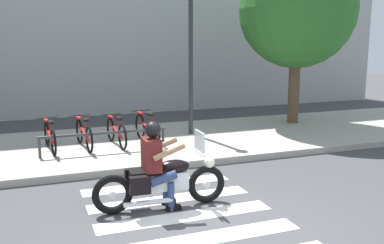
{
  "coord_description": "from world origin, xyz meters",
  "views": [
    {
      "loc": [
        -2.39,
        -5.11,
        2.68
      ],
      "look_at": [
        0.66,
        2.98,
        1.04
      ],
      "focal_mm": 40.37,
      "sensor_mm": 36.0,
      "label": 1
    }
  ],
  "objects_px": {
    "bicycle_2": "(116,132)",
    "bicycle_1": "(84,134)",
    "motorcycle": "(162,181)",
    "rider": "(157,159)",
    "bike_rack": "(104,135)",
    "bicycle_0": "(50,137)",
    "tree_near_rack": "(297,10)",
    "street_lamp": "(191,45)",
    "bicycle_3": "(147,129)"
  },
  "relations": [
    {
      "from": "rider",
      "to": "street_lamp",
      "type": "height_order",
      "value": "street_lamp"
    },
    {
      "from": "rider",
      "to": "bicycle_3",
      "type": "height_order",
      "value": "rider"
    },
    {
      "from": "bicycle_3",
      "to": "bicycle_0",
      "type": "bearing_deg",
      "value": 179.98
    },
    {
      "from": "bike_rack",
      "to": "street_lamp",
      "type": "xyz_separation_m",
      "value": [
        2.56,
        1.2,
        2.01
      ]
    },
    {
      "from": "bicycle_3",
      "to": "bicycle_1",
      "type": "bearing_deg",
      "value": 179.97
    },
    {
      "from": "bicycle_2",
      "to": "bicycle_3",
      "type": "relative_size",
      "value": 0.96
    },
    {
      "from": "bicycle_1",
      "to": "bike_rack",
      "type": "distance_m",
      "value": 0.68
    },
    {
      "from": "bicycle_1",
      "to": "street_lamp",
      "type": "relative_size",
      "value": 0.4
    },
    {
      "from": "bicycle_3",
      "to": "tree_near_rack",
      "type": "bearing_deg",
      "value": 11.92
    },
    {
      "from": "motorcycle",
      "to": "street_lamp",
      "type": "distance_m",
      "value": 5.45
    },
    {
      "from": "bicycle_2",
      "to": "bicycle_3",
      "type": "distance_m",
      "value": 0.77
    },
    {
      "from": "bicycle_0",
      "to": "tree_near_rack",
      "type": "height_order",
      "value": "tree_near_rack"
    },
    {
      "from": "rider",
      "to": "bicycle_1",
      "type": "bearing_deg",
      "value": 99.95
    },
    {
      "from": "bicycle_2",
      "to": "bike_rack",
      "type": "bearing_deg",
      "value": -124.71
    },
    {
      "from": "rider",
      "to": "bicycle_1",
      "type": "relative_size",
      "value": 0.86
    },
    {
      "from": "motorcycle",
      "to": "bicycle_2",
      "type": "height_order",
      "value": "motorcycle"
    },
    {
      "from": "bike_rack",
      "to": "street_lamp",
      "type": "height_order",
      "value": "street_lamp"
    },
    {
      "from": "motorcycle",
      "to": "bicycle_0",
      "type": "relative_size",
      "value": 1.36
    },
    {
      "from": "bicycle_0",
      "to": "street_lamp",
      "type": "bearing_deg",
      "value": 9.86
    },
    {
      "from": "bicycle_0",
      "to": "bicycle_1",
      "type": "bearing_deg",
      "value": 0.01
    },
    {
      "from": "rider",
      "to": "bicycle_2",
      "type": "bearing_deg",
      "value": 88.66
    },
    {
      "from": "motorcycle",
      "to": "bike_rack",
      "type": "relative_size",
      "value": 0.76
    },
    {
      "from": "bicycle_3",
      "to": "bike_rack",
      "type": "bearing_deg",
      "value": -154.36
    },
    {
      "from": "bike_rack",
      "to": "tree_near_rack",
      "type": "height_order",
      "value": "tree_near_rack"
    },
    {
      "from": "rider",
      "to": "tree_near_rack",
      "type": "height_order",
      "value": "tree_near_rack"
    },
    {
      "from": "rider",
      "to": "bicycle_1",
      "type": "height_order",
      "value": "rider"
    },
    {
      "from": "street_lamp",
      "to": "tree_near_rack",
      "type": "bearing_deg",
      "value": 6.43
    },
    {
      "from": "street_lamp",
      "to": "bicycle_0",
      "type": "bearing_deg",
      "value": -170.14
    },
    {
      "from": "rider",
      "to": "bicycle_1",
      "type": "xyz_separation_m",
      "value": [
        -0.68,
        3.87,
        -0.33
      ]
    },
    {
      "from": "bicycle_3",
      "to": "bike_rack",
      "type": "xyz_separation_m",
      "value": [
        -1.15,
        -0.55,
        0.05
      ]
    },
    {
      "from": "bicycle_2",
      "to": "bicycle_1",
      "type": "bearing_deg",
      "value": -179.99
    },
    {
      "from": "tree_near_rack",
      "to": "motorcycle",
      "type": "bearing_deg",
      "value": -139.38
    },
    {
      "from": "bicycle_2",
      "to": "bicycle_3",
      "type": "bearing_deg",
      "value": -0.07
    },
    {
      "from": "motorcycle",
      "to": "rider",
      "type": "xyz_separation_m",
      "value": [
        -0.08,
        0.01,
        0.37
      ]
    },
    {
      "from": "bicycle_1",
      "to": "tree_near_rack",
      "type": "height_order",
      "value": "tree_near_rack"
    },
    {
      "from": "bicycle_3",
      "to": "street_lamp",
      "type": "distance_m",
      "value": 2.58
    },
    {
      "from": "bicycle_2",
      "to": "tree_near_rack",
      "type": "bearing_deg",
      "value": 10.35
    },
    {
      "from": "motorcycle",
      "to": "rider",
      "type": "bearing_deg",
      "value": 175.11
    },
    {
      "from": "bicycle_0",
      "to": "bike_rack",
      "type": "height_order",
      "value": "bicycle_0"
    },
    {
      "from": "bicycle_0",
      "to": "bicycle_2",
      "type": "height_order",
      "value": "bicycle_0"
    },
    {
      "from": "bicycle_2",
      "to": "tree_near_rack",
      "type": "height_order",
      "value": "tree_near_rack"
    },
    {
      "from": "bicycle_1",
      "to": "bike_rack",
      "type": "relative_size",
      "value": 0.58
    },
    {
      "from": "bike_rack",
      "to": "bicycle_0",
      "type": "bearing_deg",
      "value": 154.35
    },
    {
      "from": "bicycle_1",
      "to": "street_lamp",
      "type": "bearing_deg",
      "value": 12.36
    },
    {
      "from": "rider",
      "to": "street_lamp",
      "type": "distance_m",
      "value": 5.35
    },
    {
      "from": "motorcycle",
      "to": "bicycle_0",
      "type": "xyz_separation_m",
      "value": [
        -1.53,
        3.88,
        0.03
      ]
    },
    {
      "from": "bicycle_1",
      "to": "bike_rack",
      "type": "xyz_separation_m",
      "value": [
        0.39,
        -0.55,
        0.06
      ]
    },
    {
      "from": "motorcycle",
      "to": "bike_rack",
      "type": "bearing_deg",
      "value": 96.37
    },
    {
      "from": "motorcycle",
      "to": "bicycle_3",
      "type": "height_order",
      "value": "motorcycle"
    },
    {
      "from": "bike_rack",
      "to": "tree_near_rack",
      "type": "bearing_deg",
      "value": 14.67
    }
  ]
}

